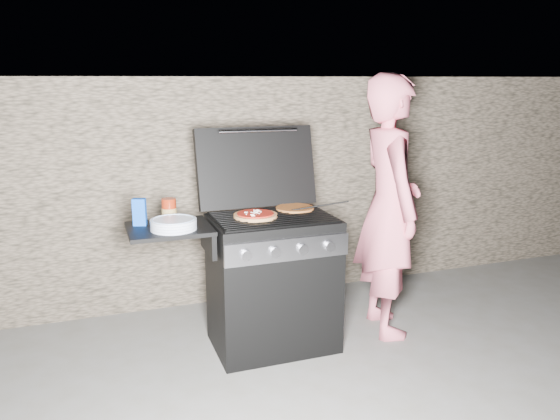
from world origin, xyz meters
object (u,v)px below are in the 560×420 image
object	(u,v)px
sauce_jar	(169,209)
person	(389,207)
pizza_topped	(255,215)
gas_grill	(237,287)

from	to	relation	value
sauce_jar	person	distance (m)	1.51
pizza_topped	sauce_jar	bearing A→B (deg)	165.29
sauce_jar	person	world-z (taller)	person
pizza_topped	person	world-z (taller)	person
pizza_topped	gas_grill	bearing A→B (deg)	-171.29
gas_grill	person	bearing A→B (deg)	-1.02
gas_grill	person	distance (m)	1.19
pizza_topped	sauce_jar	distance (m)	0.55
pizza_topped	person	size ratio (longest dim) A/B	0.16
gas_grill	person	xyz separation A→B (m)	(1.10, -0.02, 0.46)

